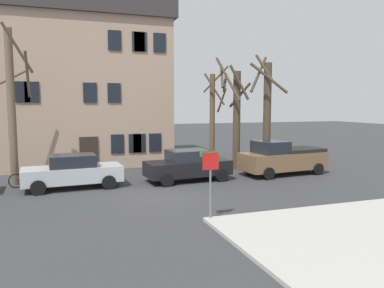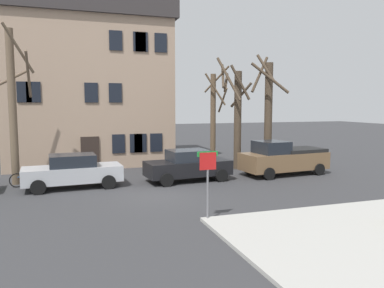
% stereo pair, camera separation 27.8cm
% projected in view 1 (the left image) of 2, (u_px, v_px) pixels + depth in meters
% --- Properties ---
extents(ground_plane, '(120.00, 120.00, 0.00)m').
position_uv_depth(ground_plane, '(158.00, 195.00, 16.98)').
color(ground_plane, '#38383A').
extents(building_main, '(11.07, 6.97, 11.65)m').
position_uv_depth(building_main, '(87.00, 77.00, 25.94)').
color(building_main, tan).
rests_on(building_main, ground_plane).
extents(tree_bare_near, '(2.79, 2.81, 7.92)m').
position_uv_depth(tree_bare_near, '(12.00, 103.00, 18.85)').
color(tree_bare_near, brown).
rests_on(tree_bare_near, ground_plane).
extents(tree_bare_mid, '(1.91, 1.92, 6.48)m').
position_uv_depth(tree_bare_mid, '(213.00, 119.00, 23.18)').
color(tree_bare_mid, brown).
rests_on(tree_bare_mid, ground_plane).
extents(tree_bare_far, '(2.35, 2.62, 6.99)m').
position_uv_depth(tree_bare_far, '(235.00, 113.00, 23.74)').
color(tree_bare_far, '#4C3D2D').
rests_on(tree_bare_far, ground_plane).
extents(tree_bare_end, '(2.14, 2.66, 7.18)m').
position_uv_depth(tree_bare_end, '(267.00, 111.00, 23.90)').
color(tree_bare_end, '#4C3D2D').
rests_on(tree_bare_end, ground_plane).
extents(car_silver_sedan, '(4.75, 2.20, 1.65)m').
position_uv_depth(car_silver_sedan, '(73.00, 171.00, 18.36)').
color(car_silver_sedan, '#B7BABF').
rests_on(car_silver_sedan, ground_plane).
extents(car_black_sedan, '(4.65, 2.38, 1.67)m').
position_uv_depth(car_black_sedan, '(188.00, 165.00, 20.16)').
color(car_black_sedan, black).
rests_on(car_black_sedan, ground_plane).
extents(pickup_truck_brown, '(5.27, 2.59, 2.00)m').
position_uv_depth(pickup_truck_brown, '(282.00, 158.00, 22.02)').
color(pickup_truck_brown, brown).
rests_on(pickup_truck_brown, ground_plane).
extents(street_sign_pole, '(0.76, 0.07, 2.47)m').
position_uv_depth(street_sign_pole, '(210.00, 172.00, 13.06)').
color(street_sign_pole, slate).
rests_on(street_sign_pole, ground_plane).
extents(bicycle_leaning, '(1.75, 0.21, 1.03)m').
position_uv_depth(bicycle_leaning, '(28.00, 180.00, 18.67)').
color(bicycle_leaning, black).
rests_on(bicycle_leaning, ground_plane).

